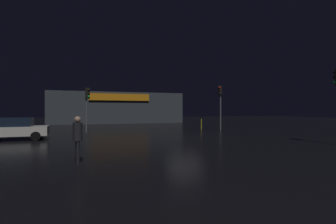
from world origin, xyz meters
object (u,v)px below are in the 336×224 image
Objects in this scene: traffic_signal_opposite at (87,100)px; car_near at (16,129)px; traffic_signal_cross_left at (220,99)px; pedestrian at (78,136)px; store_building at (116,108)px.

traffic_signal_opposite is 7.05m from car_near.
traffic_signal_cross_left reaches higher than pedestrian.
car_near is (-17.79, -3.39, -2.44)m from traffic_signal_cross_left.
store_building is 4.50× the size of traffic_signal_cross_left.
car_near is at bearing 112.85° from pedestrian.
store_building is 21.51m from traffic_signal_cross_left.
traffic_signal_cross_left is at bearing -5.89° from traffic_signal_opposite.
pedestrian is (-13.80, -12.88, -2.17)m from traffic_signal_cross_left.
car_near is 10.30m from pedestrian.
store_building is 5.06× the size of car_near.
traffic_signal_opposite is 1.01× the size of car_near.
traffic_signal_opposite is at bearing 174.11° from traffic_signal_cross_left.
traffic_signal_opposite is (-5.08, -18.61, 0.55)m from store_building.
car_near is at bearing -135.00° from traffic_signal_opposite.
pedestrian is at bearing -67.15° from car_near.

